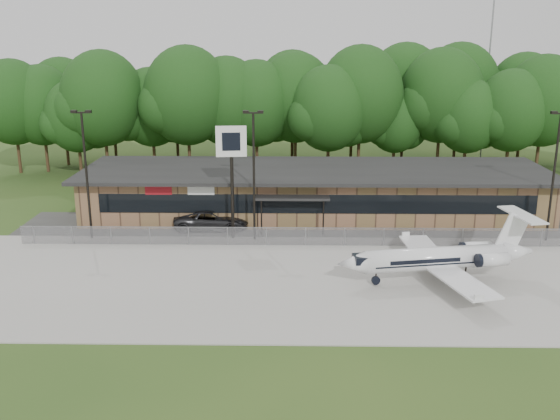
{
  "coord_description": "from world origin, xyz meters",
  "views": [
    {
      "loc": [
        -2.2,
        -30.46,
        15.72
      ],
      "look_at": [
        -2.91,
        12.0,
        3.74
      ],
      "focal_mm": 40.0,
      "sensor_mm": 36.0,
      "label": 1
    }
  ],
  "objects_px": {
    "suv": "(212,220)",
    "pole_sign": "(231,153)",
    "business_jet": "(442,259)",
    "terminal": "(314,191)"
  },
  "relations": [
    {
      "from": "terminal",
      "to": "suv",
      "type": "xyz_separation_m",
      "value": [
        -8.73,
        -4.8,
        -1.32
      ]
    },
    {
      "from": "terminal",
      "to": "pole_sign",
      "type": "bearing_deg",
      "value": -133.27
    },
    {
      "from": "terminal",
      "to": "pole_sign",
      "type": "xyz_separation_m",
      "value": [
        -6.73,
        -7.15,
        4.72
      ]
    },
    {
      "from": "suv",
      "to": "pole_sign",
      "type": "xyz_separation_m",
      "value": [
        2.0,
        -2.34,
        6.04
      ]
    },
    {
      "from": "terminal",
      "to": "pole_sign",
      "type": "relative_size",
      "value": 4.55
    },
    {
      "from": "terminal",
      "to": "business_jet",
      "type": "relative_size",
      "value": 3.06
    },
    {
      "from": "suv",
      "to": "pole_sign",
      "type": "bearing_deg",
      "value": -140.09
    },
    {
      "from": "suv",
      "to": "pole_sign",
      "type": "distance_m",
      "value": 6.78
    },
    {
      "from": "business_jet",
      "to": "pole_sign",
      "type": "height_order",
      "value": "pole_sign"
    },
    {
      "from": "terminal",
      "to": "pole_sign",
      "type": "height_order",
      "value": "pole_sign"
    }
  ]
}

